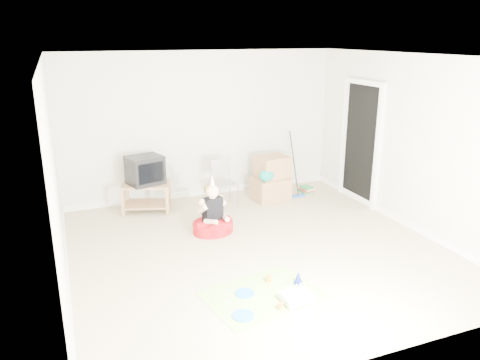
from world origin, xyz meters
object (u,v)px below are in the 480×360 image
object	(u,v)px
tv_stand	(147,195)
cardboard_boxes	(271,179)
crt_tv	(145,170)
seated_woman	(213,220)
folding_chair	(225,184)
birthday_cake	(297,298)

from	to	relation	value
tv_stand	cardboard_boxes	xyz separation A→B (m)	(2.19, -0.24, 0.09)
crt_tv	cardboard_boxes	size ratio (longest dim) A/B	0.69
cardboard_boxes	crt_tv	bearing A→B (deg)	173.78
seated_woman	tv_stand	bearing A→B (deg)	121.18
tv_stand	crt_tv	bearing A→B (deg)	116.57
folding_chair	cardboard_boxes	world-z (taller)	folding_chair
folding_chair	seated_woman	distance (m)	1.13
birthday_cake	crt_tv	bearing A→B (deg)	106.67
crt_tv	birthday_cake	world-z (taller)	crt_tv
cardboard_boxes	tv_stand	bearing A→B (deg)	173.78
folding_chair	seated_woman	size ratio (longest dim) A/B	0.93
folding_chair	birthday_cake	size ratio (longest dim) A/B	2.39
seated_woman	cardboard_boxes	bearing A→B (deg)	35.17
folding_chair	crt_tv	bearing A→B (deg)	167.85
folding_chair	birthday_cake	world-z (taller)	folding_chair
tv_stand	seated_woman	size ratio (longest dim) A/B	0.99
tv_stand	cardboard_boxes	world-z (taller)	cardboard_boxes
tv_stand	crt_tv	distance (m)	0.43
cardboard_boxes	seated_woman	distance (m)	1.76
crt_tv	cardboard_boxes	world-z (taller)	crt_tv
cardboard_boxes	folding_chair	bearing A→B (deg)	-177.41
folding_chair	cardboard_boxes	bearing A→B (deg)	2.59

